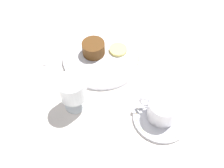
% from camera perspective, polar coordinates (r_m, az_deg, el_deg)
% --- Properties ---
extents(ground_plane, '(3.00, 3.00, 0.00)m').
position_cam_1_polar(ground_plane, '(0.81, -1.79, 2.21)').
color(ground_plane, white).
extents(dinner_plate, '(0.25, 0.25, 0.01)m').
position_cam_1_polar(dinner_plate, '(0.84, -2.10, 5.87)').
color(dinner_plate, white).
rests_on(dinner_plate, ground_plane).
extents(saucer, '(0.15, 0.15, 0.01)m').
position_cam_1_polar(saucer, '(0.73, 10.63, -7.09)').
color(saucer, white).
rests_on(saucer, ground_plane).
extents(coffee_cup, '(0.11, 0.08, 0.06)m').
position_cam_1_polar(coffee_cup, '(0.70, 11.02, -5.31)').
color(coffee_cup, white).
rests_on(coffee_cup, saucer).
extents(spoon, '(0.08, 0.08, 0.00)m').
position_cam_1_polar(spoon, '(0.73, 7.11, -5.03)').
color(spoon, silver).
rests_on(spoon, saucer).
extents(wine_glass, '(0.07, 0.07, 0.11)m').
position_cam_1_polar(wine_glass, '(0.69, -8.59, -1.27)').
color(wine_glass, silver).
rests_on(wine_glass, ground_plane).
extents(fork, '(0.04, 0.18, 0.01)m').
position_cam_1_polar(fork, '(0.89, -12.85, 7.22)').
color(fork, silver).
rests_on(fork, ground_plane).
extents(dessert_cake, '(0.07, 0.07, 0.04)m').
position_cam_1_polar(dessert_cake, '(0.83, -4.05, 7.77)').
color(dessert_cake, '#563314').
rests_on(dessert_cake, dinner_plate).
extents(pineapple_slice, '(0.06, 0.06, 0.01)m').
position_cam_1_polar(pineapple_slice, '(0.85, 1.35, 7.49)').
color(pineapple_slice, '#EFE075').
rests_on(pineapple_slice, dinner_plate).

